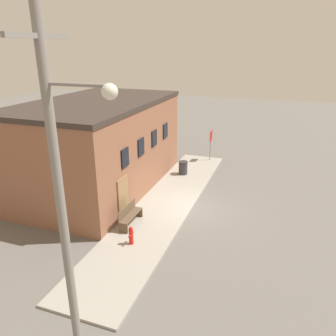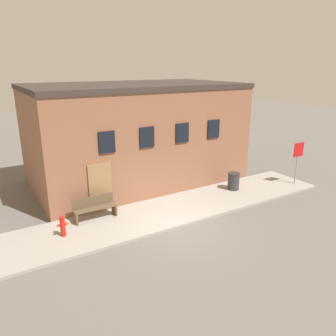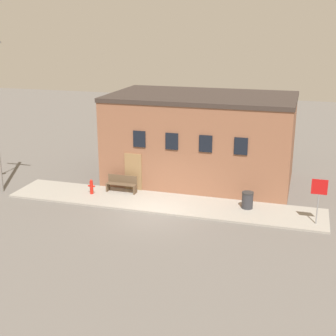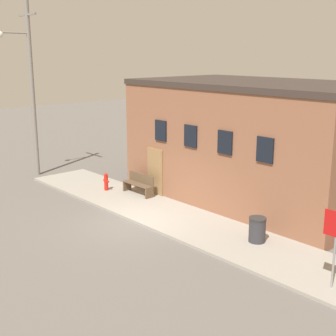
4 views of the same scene
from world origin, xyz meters
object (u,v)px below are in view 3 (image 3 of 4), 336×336
(fire_hydrant, at_px, (91,187))
(bench, at_px, (122,184))
(stop_sign, at_px, (319,193))
(trash_bin, at_px, (247,200))

(fire_hydrant, bearing_deg, bench, 27.86)
(stop_sign, xyz_separation_m, bench, (-10.37, 1.51, -1.08))
(stop_sign, height_order, bench, stop_sign)
(stop_sign, bearing_deg, trash_bin, 162.61)
(fire_hydrant, xyz_separation_m, trash_bin, (8.50, 0.32, 0.02))
(trash_bin, bearing_deg, bench, 176.23)
(stop_sign, distance_m, trash_bin, 3.68)
(stop_sign, bearing_deg, bench, 171.70)
(bench, bearing_deg, trash_bin, -3.77)
(fire_hydrant, distance_m, stop_sign, 11.93)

